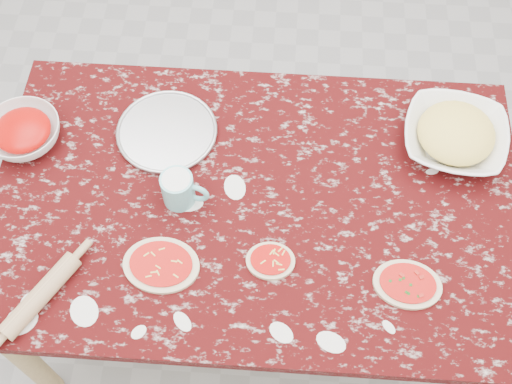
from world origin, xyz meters
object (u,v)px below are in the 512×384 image
object	(u,v)px
cheese_bowl	(454,137)
pizza_tray	(167,132)
sauce_bowl	(24,133)
flour_mug	(179,189)
rolling_pin	(40,295)
worktable	(256,213)

from	to	relation	value
cheese_bowl	pizza_tray	bearing A→B (deg)	-178.85
sauce_bowl	flour_mug	bearing A→B (deg)	-19.44
pizza_tray	cheese_bowl	size ratio (longest dim) A/B	0.99
cheese_bowl	rolling_pin	distance (m)	1.31
sauce_bowl	cheese_bowl	xyz separation A→B (m)	(1.34, 0.07, 0.00)
cheese_bowl	rolling_pin	bearing A→B (deg)	-152.88
flour_mug	pizza_tray	bearing A→B (deg)	107.67
sauce_bowl	rolling_pin	size ratio (longest dim) A/B	0.87
sauce_bowl	cheese_bowl	bearing A→B (deg)	3.15
pizza_tray	worktable	bearing A→B (deg)	-37.10
cheese_bowl	flour_mug	bearing A→B (deg)	-162.81
cheese_bowl	flour_mug	world-z (taller)	flour_mug
worktable	rolling_pin	bearing A→B (deg)	-148.07
pizza_tray	sauce_bowl	size ratio (longest dim) A/B	1.33
sauce_bowl	flour_mug	distance (m)	0.55
sauce_bowl	rolling_pin	bearing A→B (deg)	-71.57
flour_mug	sauce_bowl	bearing A→B (deg)	160.56
sauce_bowl	flour_mug	world-z (taller)	flour_mug
cheese_bowl	rolling_pin	world-z (taller)	cheese_bowl
rolling_pin	sauce_bowl	bearing A→B (deg)	108.43
pizza_tray	rolling_pin	size ratio (longest dim) A/B	1.16
worktable	flour_mug	size ratio (longest dim) A/B	11.10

